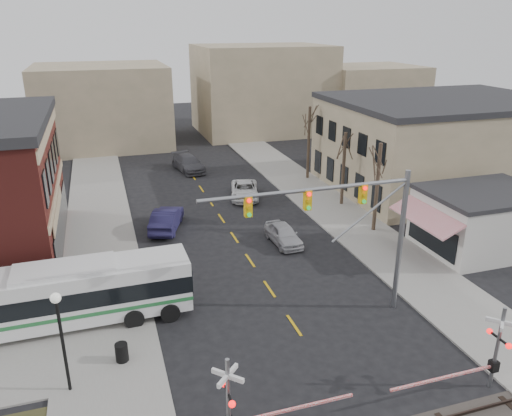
{
  "coord_description": "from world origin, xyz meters",
  "views": [
    {
      "loc": [
        -8.73,
        -18.83,
        15.1
      ],
      "look_at": [
        0.61,
        10.59,
        3.5
      ],
      "focal_mm": 35.0,
      "sensor_mm": 36.0,
      "label": 1
    }
  ],
  "objects": [
    {
      "name": "car_d",
      "position": [
        -0.02,
        32.56,
        0.82
      ],
      "size": [
        3.24,
        5.95,
        1.64
      ],
      "primitive_type": "imported",
      "rotation": [
        0.0,
        0.0,
        0.18
      ],
      "color": "#48484E",
      "rests_on": "ground"
    },
    {
      "name": "car_b",
      "position": [
        -4.54,
        17.13,
        0.85
      ],
      "size": [
        3.4,
        5.47,
        1.7
      ],
      "primitive_type": "imported",
      "rotation": [
        0.0,
        0.0,
        2.81
      ],
      "color": "#1D1940",
      "rests_on": "ground"
    },
    {
      "name": "pedestrian_near",
      "position": [
        -9.93,
        5.1,
        0.89
      ],
      "size": [
        0.51,
        0.64,
        1.55
      ],
      "primitive_type": "imported",
      "rotation": [
        0.0,
        0.0,
        1.29
      ],
      "color": "#5D4E4A",
      "rests_on": "sidewalk_west"
    },
    {
      "name": "street_lamp",
      "position": [
        -11.13,
        0.27,
        3.48
      ],
      "size": [
        0.44,
        0.44,
        4.76
      ],
      "color": "black",
      "rests_on": "sidewalk_west"
    },
    {
      "name": "tree_east_a",
      "position": [
        10.5,
        12.0,
        3.5
      ],
      "size": [
        0.28,
        0.28,
        6.75
      ],
      "color": "#382B21",
      "rests_on": "sidewalk_east"
    },
    {
      "name": "car_c",
      "position": [
        3.25,
        22.33,
        0.72
      ],
      "size": [
        3.62,
        5.6,
        1.43
      ],
      "primitive_type": "imported",
      "rotation": [
        0.0,
        0.0,
        -0.26
      ],
      "color": "silver",
      "rests_on": "ground"
    },
    {
      "name": "transit_bus",
      "position": [
        -11.2,
        5.66,
        1.83
      ],
      "size": [
        12.62,
        2.91,
        3.24
      ],
      "color": "silver",
      "rests_on": "ground"
    },
    {
      "name": "sidewalk_east",
      "position": [
        9.5,
        20.0,
        0.06
      ],
      "size": [
        5.0,
        60.0,
        0.12
      ],
      "primitive_type": "cube",
      "color": "gray",
      "rests_on": "ground"
    },
    {
      "name": "trash_bin",
      "position": [
        -8.84,
        1.61,
        0.57
      ],
      "size": [
        0.6,
        0.6,
        0.9
      ],
      "primitive_type": "cylinder",
      "color": "black",
      "rests_on": "sidewalk_west"
    },
    {
      "name": "rr_crossing_west",
      "position": [
        -4.89,
        -4.74,
        1.97
      ],
      "size": [
        5.6,
        1.36,
        4.0
      ],
      "color": "gray",
      "rests_on": "ground"
    },
    {
      "name": "tree_east_c",
      "position": [
        11.0,
        26.0,
        3.72
      ],
      "size": [
        0.28,
        0.28,
        7.2
      ],
      "color": "#382B21",
      "rests_on": "sidewalk_east"
    },
    {
      "name": "traffic_signal_mast",
      "position": [
        3.02,
        2.02,
        5.79
      ],
      "size": [
        11.06,
        0.3,
        8.0
      ],
      "color": "gray",
      "rests_on": "ground"
    },
    {
      "name": "awning_shop",
      "position": [
        15.97,
        7.0,
        2.16
      ],
      "size": [
        9.74,
        6.2,
        4.3
      ],
      "color": "beige",
      "rests_on": "ground"
    },
    {
      "name": "car_a",
      "position": [
        3.11,
        11.93,
        0.72
      ],
      "size": [
        1.87,
        4.28,
        1.43
      ],
      "primitive_type": "imported",
      "rotation": [
        0.0,
        0.0,
        0.04
      ],
      "color": "#A3A3A7",
      "rests_on": "ground"
    },
    {
      "name": "ground",
      "position": [
        0.0,
        0.0,
        0.0
      ],
      "size": [
        160.0,
        160.0,
        0.0
      ],
      "primitive_type": "plane",
      "color": "black",
      "rests_on": "ground"
    },
    {
      "name": "pedestrian_far",
      "position": [
        -9.98,
        6.33,
        0.86
      ],
      "size": [
        0.91,
        0.91,
        1.48
      ],
      "primitive_type": "imported",
      "rotation": [
        0.0,
        0.0,
        0.77
      ],
      "color": "#313B56",
      "rests_on": "sidewalk_west"
    },
    {
      "name": "tree_east_b",
      "position": [
        10.8,
        18.0,
        3.27
      ],
      "size": [
        0.28,
        0.28,
        6.3
      ],
      "color": "#382B21",
      "rests_on": "sidewalk_east"
    },
    {
      "name": "rr_crossing_east",
      "position": [
        6.05,
        -4.98,
        1.97
      ],
      "size": [
        5.6,
        1.36,
        4.0
      ],
      "color": "gray",
      "rests_on": "ground"
    },
    {
      "name": "tan_building",
      "position": [
        22.0,
        20.0,
        4.26
      ],
      "size": [
        20.3,
        15.3,
        8.5
      ],
      "color": "gray",
      "rests_on": "ground"
    },
    {
      "name": "sidewalk_west",
      "position": [
        -9.5,
        20.0,
        0.06
      ],
      "size": [
        5.0,
        60.0,
        0.12
      ],
      "primitive_type": "cube",
      "color": "gray",
      "rests_on": "ground"
    }
  ]
}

